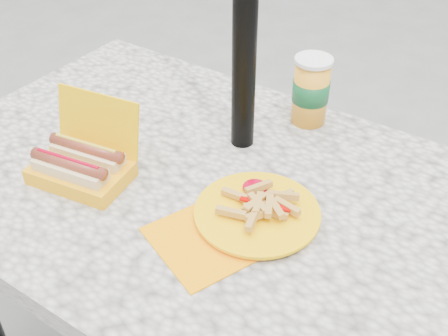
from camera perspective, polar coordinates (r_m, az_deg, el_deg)
The scene contains 4 objects.
picnic_table at distance 1.21m, azimuth -2.33°, elevation -5.12°, with size 1.20×0.80×0.75m.
hotdog_box at distance 1.16m, azimuth -14.27°, elevation 0.39°, with size 0.21×0.18×0.16m.
fries_plate at distance 1.05m, azimuth 3.05°, elevation -4.60°, with size 0.28×0.34×0.04m.
soda_cup at distance 1.29m, azimuth 8.81°, elevation 7.79°, with size 0.09×0.09×0.16m.
Camera 1 is at (0.54, -0.71, 1.47)m, focal length 45.00 mm.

